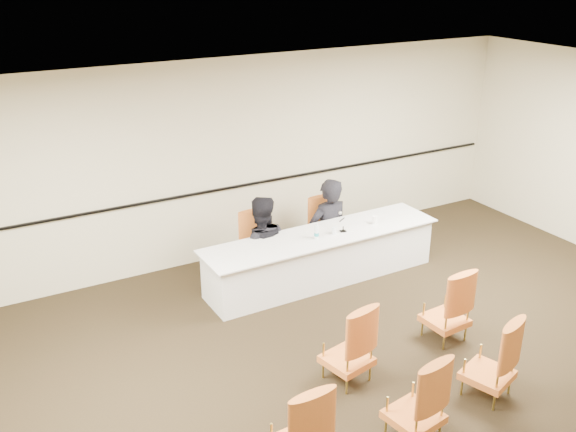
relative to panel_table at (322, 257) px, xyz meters
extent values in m
plane|color=black|center=(-0.81, -2.61, -0.35)|extent=(10.00, 10.00, 0.00)
plane|color=white|center=(-0.81, -2.61, 2.65)|extent=(10.00, 10.00, 0.00)
cube|color=beige|center=(-0.81, 1.39, 1.15)|extent=(10.00, 0.04, 3.00)
cube|color=black|center=(-0.81, 1.35, 0.75)|extent=(9.80, 0.04, 0.03)
imported|color=black|center=(0.44, 0.54, 0.01)|extent=(0.69, 0.47, 1.83)
imported|color=black|center=(-0.70, 0.52, 0.02)|extent=(0.97, 0.85, 1.69)
cube|color=silver|center=(0.31, 0.00, 0.35)|extent=(0.34, 0.27, 0.00)
cylinder|color=white|center=(0.15, -0.07, 0.40)|extent=(0.07, 0.07, 0.10)
cylinder|color=white|center=(0.85, -0.06, 0.41)|extent=(0.09, 0.09, 0.12)
camera|label=1|loc=(-4.37, -6.87, 3.97)|focal=40.00mm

